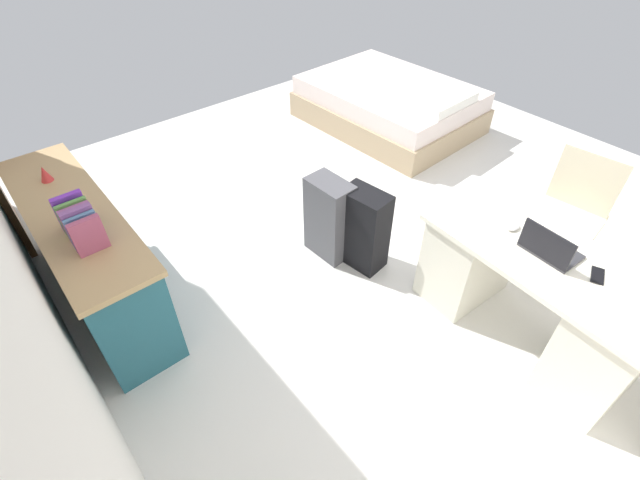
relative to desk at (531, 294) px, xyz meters
The scene contains 12 objects.
ground_plane 1.51m from the desk, ahead, with size 5.99×5.99×0.00m, color silver.
desk is the anchor object (origin of this frame).
office_chair 0.82m from the desk, 74.77° to the right, with size 0.52×0.52×0.94m.
credenza 2.95m from the desk, 43.51° to the left, with size 1.80×0.48×0.79m.
bed 3.09m from the desk, 29.78° to the right, with size 1.95×1.47×0.58m.
suitcase_black 1.23m from the desk, 15.71° to the left, with size 0.36×0.22×0.66m, color black.
suitcase_spare_grey 1.51m from the desk, 17.43° to the left, with size 0.36×0.22×0.67m, color #4C4C51.
laptop 0.39m from the desk, 29.60° to the left, with size 0.32×0.24×0.21m.
computer_mouse 0.45m from the desk, ahead, with size 0.06×0.10×0.03m, color white.
cell_phone_near_laptop 0.44m from the desk, 169.81° to the right, with size 0.07×0.14×0.01m, color black.
book_row 2.77m from the desk, 48.34° to the left, with size 0.35×0.17×0.23m.
figurine_small 3.31m from the desk, 38.37° to the left, with size 0.08×0.08×0.11m, color red.
Camera 1 is at (-2.07, 2.35, 2.55)m, focal length 25.46 mm.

